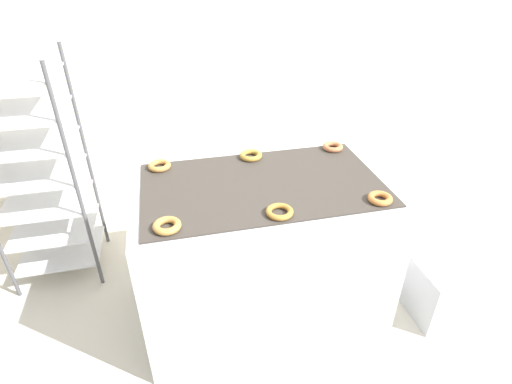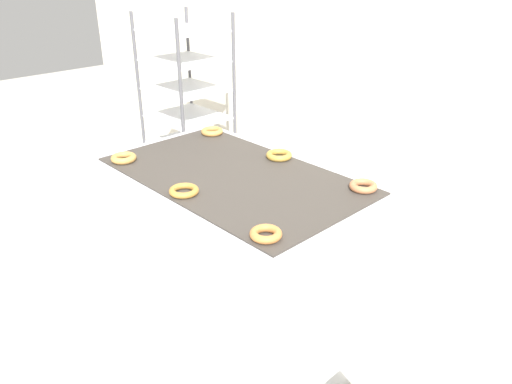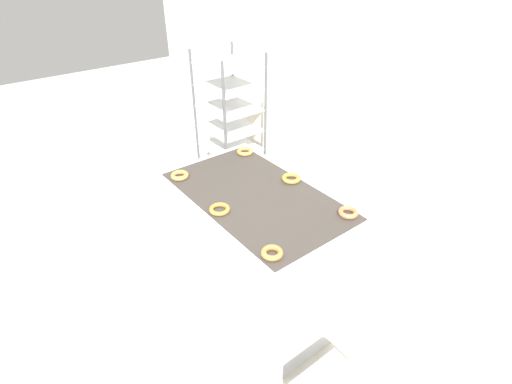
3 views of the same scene
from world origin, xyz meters
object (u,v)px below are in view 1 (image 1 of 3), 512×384
(donut_near_center, at_px, (280,212))
(donut_far_left, at_px, (160,166))
(donut_near_left, at_px, (167,226))
(donut_far_center, at_px, (251,155))
(glaze_bin, at_px, (437,290))
(donut_near_right, at_px, (380,198))
(donut_far_right, at_px, (333,147))
(fryer_machine, at_px, (262,250))
(baking_rack_cart, at_px, (38,174))

(donut_near_center, distance_m, donut_far_left, 0.80)
(donut_near_left, distance_m, donut_far_center, 0.79)
(glaze_bin, distance_m, donut_far_left, 1.83)
(donut_far_center, bearing_deg, donut_near_center, -89.60)
(donut_near_right, xyz_separation_m, donut_far_center, (-0.52, 0.61, 0.00))
(glaze_bin, height_order, donut_far_right, donut_far_right)
(fryer_machine, distance_m, donut_near_center, 0.55)
(glaze_bin, bearing_deg, donut_near_left, 179.57)
(donut_far_center, bearing_deg, donut_far_right, 0.05)
(donut_near_right, bearing_deg, fryer_machine, 150.32)
(donut_far_center, distance_m, donut_far_right, 0.52)
(fryer_machine, bearing_deg, glaze_bin, -16.20)
(baking_rack_cart, distance_m, glaze_bin, 2.59)
(donut_far_right, bearing_deg, donut_near_right, -90.22)
(baking_rack_cart, height_order, donut_near_right, baking_rack_cart)
(donut_far_left, bearing_deg, donut_far_center, 1.07)
(baking_rack_cart, height_order, donut_far_right, baking_rack_cart)
(donut_near_right, bearing_deg, donut_far_right, 89.78)
(donut_far_center, bearing_deg, donut_far_left, -178.93)
(baking_rack_cart, xyz_separation_m, donut_near_left, (0.78, -0.97, 0.16))
(donut_near_left, height_order, donut_far_right, donut_near_left)
(fryer_machine, height_order, glaze_bin, fryer_machine)
(donut_far_left, xyz_separation_m, donut_far_right, (1.05, 0.01, 0.00))
(fryer_machine, xyz_separation_m, donut_near_right, (0.52, -0.30, 0.47))
(baking_rack_cart, distance_m, donut_far_center, 1.35)
(fryer_machine, height_order, donut_far_right, donut_far_right)
(glaze_bin, distance_m, donut_near_left, 1.71)
(fryer_machine, xyz_separation_m, donut_near_center, (0.01, -0.29, 0.47))
(fryer_machine, relative_size, donut_far_left, 10.76)
(fryer_machine, height_order, donut_near_left, donut_near_left)
(donut_far_left, height_order, donut_far_right, same)
(donut_near_left, relative_size, donut_far_left, 1.00)
(glaze_bin, bearing_deg, fryer_machine, 163.80)
(donut_far_center, bearing_deg, baking_rack_cart, 164.06)
(glaze_bin, relative_size, donut_near_left, 2.91)
(donut_near_center, height_order, donut_far_left, donut_far_left)
(donut_far_left, distance_m, donut_far_right, 1.05)
(donut_near_right, bearing_deg, donut_near_left, 179.55)
(donut_near_right, relative_size, donut_far_left, 0.95)
(fryer_machine, height_order, donut_near_right, donut_near_right)
(donut_far_left, bearing_deg, baking_rack_cart, 153.51)
(baking_rack_cart, xyz_separation_m, donut_far_left, (0.76, -0.38, 0.16))
(donut_near_center, xyz_separation_m, donut_far_center, (-0.00, 0.60, 0.00))
(fryer_machine, relative_size, donut_near_left, 10.73)
(donut_near_left, xyz_separation_m, donut_near_right, (1.03, -0.01, -0.00))
(donut_near_left, height_order, donut_near_right, donut_near_left)
(fryer_machine, height_order, baking_rack_cart, baking_rack_cart)
(glaze_bin, relative_size, donut_far_center, 2.78)
(fryer_machine, distance_m, donut_far_center, 0.56)
(donut_near_left, distance_m, donut_far_right, 1.19)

